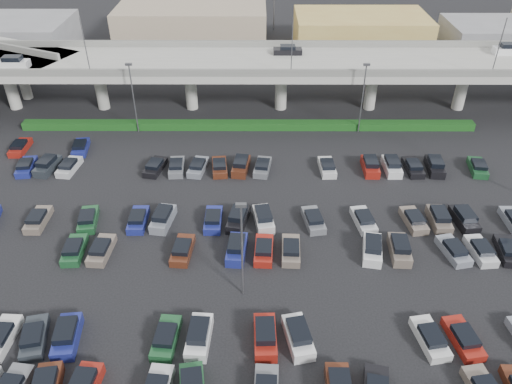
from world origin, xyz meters
TOP-DOWN VIEW (x-y plane):
  - ground at (0.00, 0.00)m, footprint 280.00×280.00m
  - overpass at (-0.21, 32.01)m, footprint 150.00×13.00m
  - hedge at (0.00, 25.00)m, footprint 66.00×1.60m
  - parked_cars at (1.01, -3.37)m, footprint 62.72×41.64m
  - light_poles at (-4.13, 2.00)m, footprint 66.90×48.38m
  - distant_buildings at (12.38, 61.81)m, footprint 138.00×24.00m

SIDE VIEW (x-z plane):
  - ground at x=0.00m, z-range 0.00..0.00m
  - hedge at x=0.00m, z-range 0.00..1.10m
  - parked_cars at x=1.01m, z-range -0.21..1.46m
  - distant_buildings at x=12.38m, z-range -0.76..8.24m
  - light_poles at x=-4.13m, z-range 1.09..11.39m
  - overpass at x=-0.21m, z-range -0.93..14.87m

